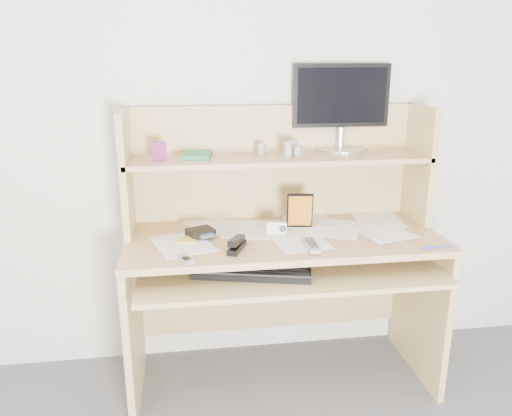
{
  "coord_description": "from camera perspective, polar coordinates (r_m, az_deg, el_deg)",
  "views": [
    {
      "loc": [
        -0.42,
        -0.59,
        1.5
      ],
      "look_at": [
        -0.13,
        1.43,
        0.9
      ],
      "focal_mm": 35.0,
      "sensor_mm": 36.0,
      "label": 1
    }
  ],
  "objects": [
    {
      "name": "back_wall",
      "position": [
        2.44,
        1.89,
        10.55
      ],
      "size": [
        3.6,
        0.04,
        2.5
      ],
      "primitive_type": "cube",
      "color": "beige",
      "rests_on": "floor"
    },
    {
      "name": "desk",
      "position": [
        2.34,
        2.78,
        -3.75
      ],
      "size": [
        1.4,
        0.7,
        1.3
      ],
      "color": "tan",
      "rests_on": "floor"
    },
    {
      "name": "paper_clutter",
      "position": [
        2.24,
        3.19,
        -3.05
      ],
      "size": [
        1.32,
        0.54,
        0.01
      ],
      "primitive_type": "cube",
      "color": "white",
      "rests_on": "desk"
    },
    {
      "name": "keyboard",
      "position": [
        2.09,
        -0.45,
        -7.12
      ],
      "size": [
        0.51,
        0.29,
        0.03
      ],
      "rotation": [
        0.0,
        0.0,
        -0.24
      ],
      "color": "black",
      "rests_on": "desk"
    },
    {
      "name": "tv_remote",
      "position": [
        2.09,
        6.38,
        -4.26
      ],
      "size": [
        0.05,
        0.16,
        0.02
      ],
      "primitive_type": "cube",
      "rotation": [
        0.0,
        0.0,
        -0.05
      ],
      "color": "gray",
      "rests_on": "paper_clutter"
    },
    {
      "name": "flip_phone",
      "position": [
        1.95,
        -8.01,
        -5.79
      ],
      "size": [
        0.07,
        0.09,
        0.02
      ],
      "primitive_type": "cube",
      "rotation": [
        0.0,
        0.0,
        0.46
      ],
      "color": "#B0B0B2",
      "rests_on": "paper_clutter"
    },
    {
      "name": "stapler",
      "position": [
        2.06,
        -2.2,
        -4.09
      ],
      "size": [
        0.1,
        0.15,
        0.05
      ],
      "primitive_type": "cube",
      "rotation": [
        0.0,
        0.0,
        -0.41
      ],
      "color": "black",
      "rests_on": "paper_clutter"
    },
    {
      "name": "wallet",
      "position": [
        2.23,
        -6.37,
        -2.75
      ],
      "size": [
        0.14,
        0.13,
        0.03
      ],
      "primitive_type": "cube",
      "rotation": [
        0.0,
        0.0,
        0.41
      ],
      "color": "black",
      "rests_on": "paper_clutter"
    },
    {
      "name": "sticky_note_pad",
      "position": [
        2.19,
        -7.89,
        -3.64
      ],
      "size": [
        0.08,
        0.08,
        0.01
      ],
      "primitive_type": "cube",
      "rotation": [
        0.0,
        0.0,
        -0.09
      ],
      "color": "#F1FF43",
      "rests_on": "desk"
    },
    {
      "name": "digital_camera",
      "position": [
        2.24,
        2.35,
        -2.25
      ],
      "size": [
        0.09,
        0.05,
        0.06
      ],
      "primitive_type": "cube",
      "rotation": [
        0.0,
        0.0,
        -0.12
      ],
      "color": "silver",
      "rests_on": "paper_clutter"
    },
    {
      "name": "game_case",
      "position": [
        2.3,
        5.02,
        -0.29
      ],
      "size": [
        0.12,
        0.03,
        0.17
      ],
      "primitive_type": "cube",
      "rotation": [
        0.0,
        0.0,
        -0.14
      ],
      "color": "black",
      "rests_on": "paper_clutter"
    },
    {
      "name": "blue_pen",
      "position": [
        2.21,
        20.07,
        -4.18
      ],
      "size": [
        0.15,
        0.03,
        0.01
      ],
      "primitive_type": "cylinder",
      "rotation": [
        1.57,
        0.0,
        1.71
      ],
      "color": "blue",
      "rests_on": "paper_clutter"
    },
    {
      "name": "card_box",
      "position": [
        2.22,
        -11.02,
        6.38
      ],
      "size": [
        0.06,
        0.02,
        0.08
      ],
      "primitive_type": "cube",
      "rotation": [
        0.0,
        0.0,
        0.02
      ],
      "color": "maroon",
      "rests_on": "desk"
    },
    {
      "name": "shelf_book",
      "position": [
        2.29,
        -6.81,
        6.02
      ],
      "size": [
        0.15,
        0.19,
        0.02
      ],
      "primitive_type": "cube",
      "rotation": [
        0.0,
        0.0,
        -0.14
      ],
      "color": "#2E7346",
      "rests_on": "desk"
    },
    {
      "name": "chip_stack_a",
      "position": [
        2.33,
        0.57,
        6.74
      ],
      "size": [
        0.05,
        0.05,
        0.05
      ],
      "primitive_type": "cylinder",
      "rotation": [
        0.0,
        0.0,
        -0.32
      ],
      "color": "black",
      "rests_on": "desk"
    },
    {
      "name": "chip_stack_b",
      "position": [
        2.33,
        4.14,
        6.92
      ],
      "size": [
        0.05,
        0.05,
        0.07
      ],
      "primitive_type": "cylinder",
      "rotation": [
        0.0,
        0.0,
        0.27
      ],
      "color": "silver",
      "rests_on": "desk"
    },
    {
      "name": "chip_stack_c",
      "position": [
        2.29,
        4.74,
        6.5
      ],
      "size": [
        0.05,
        0.05,
        0.05
      ],
      "primitive_type": "cylinder",
      "rotation": [
        0.0,
        0.0,
        0.36
      ],
      "color": "black",
      "rests_on": "desk"
    },
    {
      "name": "chip_stack_d",
      "position": [
        2.27,
        3.65,
        6.67
      ],
      "size": [
        0.04,
        0.04,
        0.07
      ],
      "primitive_type": "cylinder",
      "rotation": [
        0.0,
        0.0,
        0.01
      ],
      "color": "silver",
      "rests_on": "desk"
    },
    {
      "name": "monitor",
      "position": [
        2.47,
        9.71,
        11.55
      ],
      "size": [
        0.47,
        0.24,
        0.41
      ],
      "rotation": [
        0.0,
        0.0,
        0.02
      ],
      "color": "#A9A9AE",
      "rests_on": "desk"
    }
  ]
}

